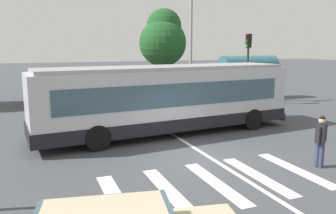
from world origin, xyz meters
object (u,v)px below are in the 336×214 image
Objects in this scene: bus_stop_shelter at (248,67)px; background_tree_right at (163,38)px; pedestrian_crossing_street at (321,139)px; traffic_light_far_corner at (248,58)px; parked_car_blue at (84,91)px; twin_arm_street_lamp at (191,14)px; parked_car_black at (46,93)px; parked_car_white at (120,89)px; parked_car_red at (156,88)px; city_transit_bus at (167,99)px.

bus_stop_shelter is 0.63× the size of background_tree_right.
pedestrian_crossing_street is 20.38m from background_tree_right.
pedestrian_crossing_street is at bearing -113.50° from traffic_light_far_corner.
parked_car_blue is at bearing -156.92° from background_tree_right.
twin_arm_street_lamp is 6.94m from background_tree_right.
background_tree_right is (7.34, 3.13, 3.88)m from parked_car_blue.
parked_car_black is 0.99× the size of parked_car_white.
parked_car_white is at bearing 158.52° from bus_stop_shelter.
parked_car_blue is at bearing -177.43° from parked_car_white.
traffic_light_far_corner is (4.83, 11.12, 2.21)m from pedestrian_crossing_street.
parked_car_blue and parked_car_red have the same top height.
bus_stop_shelter is 0.45× the size of twin_arm_street_lamp.
bus_stop_shelter reaches higher than parked_car_red.
traffic_light_far_corner is (7.83, 5.18, 1.59)m from city_transit_bus.
parked_car_red is 7.17m from bus_stop_shelter.
parked_car_red is at bearing 129.86° from traffic_light_far_corner.
parked_car_black is 8.09m from parked_car_red.
city_transit_bus reaches higher than parked_car_blue.
pedestrian_crossing_street is 12.32m from traffic_light_far_corner.
traffic_light_far_corner is (10.01, -5.68, 2.41)m from parked_car_blue.
background_tree_right reaches higher than pedestrian_crossing_street.
parked_car_blue is 5.47m from parked_car_red.
city_transit_bus reaches higher than parked_car_black.
city_transit_bus is at bearing -78.63° from parked_car_blue.
parked_car_red is at bearing -2.42° from parked_car_blue.
parked_car_blue is 1.00× the size of bus_stop_shelter.
twin_arm_street_lamp is at bearing -42.69° from parked_car_white.
parked_car_white is (-2.48, 16.92, -0.20)m from pedestrian_crossing_street.
parked_car_red is at bearing 72.84° from city_transit_bus.
twin_arm_street_lamp is at bearing 83.06° from pedestrian_crossing_street.
parked_car_black is at bearing 115.23° from pedestrian_crossing_street.
city_transit_bus is 2.62× the size of parked_car_white.
traffic_light_far_corner is (12.64, -5.45, 2.41)m from parked_car_black.
twin_arm_street_lamp is at bearing -94.72° from background_tree_right.
bus_stop_shelter is at bearing 53.88° from traffic_light_far_corner.
city_transit_bus is 2.55× the size of traffic_light_far_corner.
parked_car_red is 5.46m from background_tree_right.
twin_arm_street_lamp is (9.41, -3.42, 5.31)m from parked_car_black.
twin_arm_street_lamp reaches higher than pedestrian_crossing_street.
pedestrian_crossing_street is 0.38× the size of parked_car_blue.
pedestrian_crossing_street reaches higher than parked_car_red.
city_transit_bus is 2.65× the size of parked_car_blue.
city_transit_bus is 2.64× the size of parked_car_black.
bus_stop_shelter is 8.15m from background_tree_right.
bus_stop_shelter is at bearing 38.15° from city_transit_bus.
bus_stop_shelter is (8.97, -3.53, 1.65)m from parked_car_white.
twin_arm_street_lamp is 1.40× the size of background_tree_right.
city_transit_bus is at bearing -65.65° from parked_car_black.
parked_car_blue is 2.71m from parked_car_white.
city_transit_bus is 1.19× the size of twin_arm_street_lamp.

